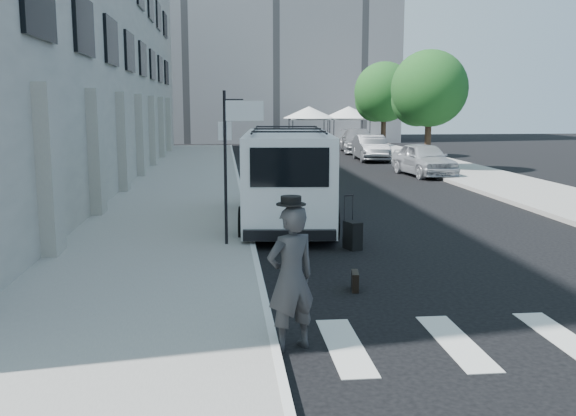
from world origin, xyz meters
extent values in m
plane|color=black|center=(0.00, 0.00, 0.00)|extent=(120.00, 120.00, 0.00)
cube|color=gray|center=(-4.25, 16.00, 0.07)|extent=(4.50, 48.00, 0.15)
cube|color=gray|center=(9.00, 20.00, 0.07)|extent=(4.00, 56.00, 0.15)
cube|color=gray|center=(-11.50, 18.00, 6.00)|extent=(10.00, 44.00, 12.00)
cube|color=slate|center=(2.00, 50.00, 12.50)|extent=(22.00, 12.00, 25.00)
cylinder|color=black|center=(-2.60, 3.20, 1.90)|extent=(0.07, 0.07, 3.50)
cube|color=white|center=(-2.60, 3.22, 2.75)|extent=(0.30, 0.03, 0.42)
cube|color=white|center=(-2.15, 3.20, 3.20)|extent=(0.85, 0.06, 0.45)
cylinder|color=black|center=(7.60, 20.00, 1.40)|extent=(0.32, 0.32, 2.80)
sphere|color=#1D4F19|center=(7.60, 20.00, 4.13)|extent=(3.80, 3.80, 3.80)
sphere|color=#1D4F19|center=(7.20, 20.60, 3.56)|extent=(2.66, 2.66, 2.66)
cylinder|color=black|center=(7.60, 29.00, 1.40)|extent=(0.32, 0.32, 2.80)
sphere|color=#1D4F19|center=(7.60, 29.00, 4.13)|extent=(3.80, 3.80, 3.80)
sphere|color=#1D4F19|center=(7.20, 29.60, 3.56)|extent=(2.66, 2.66, 2.66)
cylinder|color=black|center=(2.60, 36.60, 1.10)|extent=(0.06, 0.06, 2.20)
cylinder|color=black|center=(5.40, 36.60, 1.10)|extent=(0.06, 0.06, 2.20)
cylinder|color=black|center=(2.60, 39.40, 1.10)|extent=(0.06, 0.06, 2.20)
cylinder|color=black|center=(5.40, 39.40, 1.10)|extent=(0.06, 0.06, 2.20)
cube|color=white|center=(4.00, 38.00, 2.25)|extent=(3.00, 3.00, 0.12)
cone|color=white|center=(4.00, 38.00, 2.75)|extent=(4.00, 4.00, 0.90)
cylinder|color=black|center=(5.80, 37.10, 1.10)|extent=(0.06, 0.06, 2.20)
cylinder|color=black|center=(8.60, 37.10, 1.10)|extent=(0.06, 0.06, 2.20)
cylinder|color=black|center=(5.80, 39.90, 1.10)|extent=(0.06, 0.06, 2.20)
cylinder|color=black|center=(8.60, 39.90, 1.10)|extent=(0.06, 0.06, 2.20)
cube|color=white|center=(7.20, 38.50, 2.25)|extent=(3.00, 3.00, 0.12)
cone|color=white|center=(7.20, 38.50, 2.75)|extent=(4.00, 4.00, 0.90)
imported|color=#313134|center=(-1.76, -3.00, 1.01)|extent=(0.87, 0.75, 2.01)
cube|color=black|center=(-0.30, -0.31, 0.17)|extent=(0.19, 0.45, 0.34)
cube|color=black|center=(0.33, 3.00, 0.33)|extent=(0.42, 0.52, 0.65)
cylinder|color=black|center=(0.15, 3.15, 0.93)|extent=(0.02, 0.02, 0.62)
cylinder|color=black|center=(0.36, 3.23, 0.93)|extent=(0.02, 0.02, 0.62)
cube|color=black|center=(0.26, 3.19, 1.24)|extent=(0.24, 0.11, 0.03)
cube|color=white|center=(-0.89, 6.12, 1.39)|extent=(2.77, 6.28, 2.38)
cube|color=white|center=(-0.61, 9.45, 0.85)|extent=(2.23, 1.19, 1.24)
cube|color=black|center=(-1.14, 3.10, 1.92)|extent=(1.81, 0.24, 0.91)
cylinder|color=black|center=(-1.78, 8.36, 0.43)|extent=(0.39, 0.88, 0.86)
cylinder|color=black|center=(0.36, 8.18, 0.43)|extent=(0.39, 0.88, 0.86)
cylinder|color=black|center=(-2.13, 4.18, 0.43)|extent=(0.39, 0.88, 0.86)
cylinder|color=black|center=(0.01, 4.00, 0.43)|extent=(0.39, 0.88, 0.86)
imported|color=#B0B2B8|center=(6.80, 18.03, 0.78)|extent=(2.31, 4.76, 1.57)
imported|color=#4E5055|center=(6.18, 26.37, 0.76)|extent=(1.83, 4.71, 1.53)
imported|color=gray|center=(6.80, 32.98, 0.82)|extent=(2.84, 5.85, 1.64)
camera|label=1|loc=(-2.65, -11.40, 3.34)|focal=40.00mm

